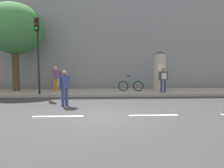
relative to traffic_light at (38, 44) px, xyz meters
The scene contains 12 objects.
ground_plane 7.31m from the traffic_light, 52.82° to the right, with size 80.00×80.00×0.00m, color #38383A.
sidewalk_curb 5.34m from the traffic_light, 23.81° to the left, with size 36.00×4.00×0.15m, color #9E9B93.
lane_markings 7.31m from the traffic_light, 52.82° to the right, with size 25.80×0.16×0.01m.
building_backdrop 8.08m from the traffic_light, 59.51° to the left, with size 36.00×5.00×10.24m, color gray.
traffic_light is the anchor object (origin of this frame).
poster_column 8.34m from the traffic_light, 13.73° to the left, with size 0.94×0.94×2.82m.
street_tree 3.42m from the traffic_light, 135.02° to the left, with size 4.08×4.08×6.08m.
pedestrian_in_dark_shirt 4.49m from the traffic_light, 56.84° to the right, with size 0.53×0.53×1.63m.
pedestrian_in_light_jacket 8.10m from the traffic_light, ahead, with size 0.61×0.40×1.62m.
pedestrian_tallest 3.70m from the traffic_light, 80.67° to the left, with size 0.54×0.36×1.54m.
pedestrian_in_red_top 2.97m from the traffic_light, 74.46° to the left, with size 0.55×0.38×1.73m.
bicycle_leaning 6.61m from the traffic_light, 15.68° to the left, with size 1.73×0.48×1.09m.
Camera 1 is at (-0.15, -7.22, 1.66)m, focal length 32.71 mm.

